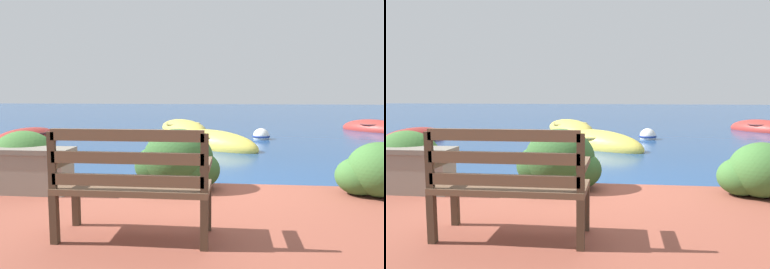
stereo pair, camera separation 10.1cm
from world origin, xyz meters
TOP-DOWN VIEW (x-y plane):
  - ground_plane at (0.00, 0.00)m, footprint 80.00×80.00m
  - park_bench at (-0.32, -1.97)m, footprint 1.27×0.48m
  - stone_wall at (-2.27, -0.70)m, footprint 1.72×0.39m
  - hedge_clump_far_left at (-2.19, -0.38)m, footprint 1.05×0.76m
  - hedge_clump_left at (-0.21, -0.26)m, footprint 1.11×0.80m
  - hedge_clump_centre at (2.17, -0.43)m, footprint 0.93×0.67m
  - rowboat_nearest at (-0.08, 4.69)m, footprint 2.88×2.41m
  - rowboat_mid at (-5.49, 5.46)m, footprint 1.48×2.67m
  - rowboat_far at (-1.34, 9.01)m, footprint 2.67×3.58m
  - rowboat_outer at (5.68, 9.41)m, footprint 2.35×2.61m
  - mooring_buoy at (1.38, 6.59)m, footprint 0.54×0.54m

SIDE VIEW (x-z plane):
  - ground_plane at x=0.00m, z-range 0.00..0.00m
  - rowboat_mid at x=-5.49m, z-range -0.28..0.39m
  - rowboat_far at x=-1.34m, z-range -0.29..0.41m
  - rowboat_outer at x=5.68m, z-range -0.31..0.44m
  - rowboat_nearest at x=-0.08m, z-range -0.34..0.47m
  - mooring_buoy at x=1.38m, z-range -0.16..0.33m
  - hedge_clump_centre at x=2.17m, z-range 0.18..0.81m
  - stone_wall at x=-2.27m, z-range 0.22..0.77m
  - hedge_clump_far_left at x=-2.19m, z-range 0.17..0.89m
  - hedge_clump_left at x=-0.21m, z-range 0.17..0.92m
  - park_bench at x=-0.32m, z-range 0.24..1.16m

